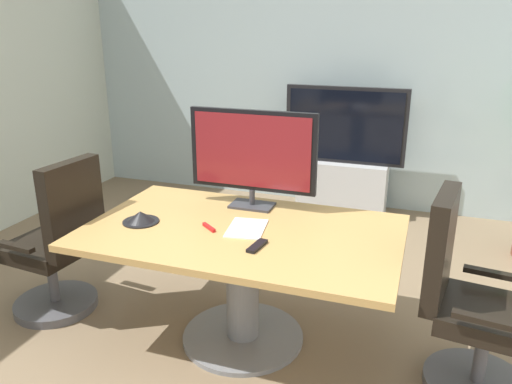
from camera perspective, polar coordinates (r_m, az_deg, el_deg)
ground_plane at (r=3.15m, az=-4.62°, el=-18.44°), size 7.06×7.06×0.00m
wall_back_glass_partition at (r=5.44m, az=8.21°, el=12.68°), size 5.55×0.10×2.69m
conference_table at (r=3.04m, az=-1.57°, el=-7.71°), size 1.84×1.12×0.75m
office_chair_left at (r=3.61m, az=-21.48°, el=-6.23°), size 0.62×0.59×1.09m
office_chair_right at (r=2.93m, az=22.93°, el=-12.43°), size 0.62×0.60×1.09m
tv_monitor at (r=3.21m, az=-0.41°, el=4.42°), size 0.84×0.18×0.64m
wall_display_unit at (r=5.22m, az=9.83°, el=2.25°), size 1.20×0.36×1.31m
conference_phone at (r=3.12m, az=-12.99°, el=-2.83°), size 0.22×0.22×0.07m
remote_control at (r=2.72m, az=0.13°, el=-6.15°), size 0.07×0.18×0.02m
whiteboard_marker at (r=2.96m, az=-5.38°, el=-4.02°), size 0.11×0.10×0.02m
paper_notepad at (r=2.95m, az=-1.07°, el=-4.15°), size 0.25×0.33×0.01m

